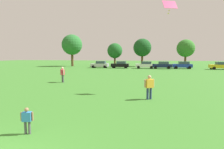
# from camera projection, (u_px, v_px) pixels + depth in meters

# --- Properties ---
(ground_plane) EXTENTS (160.00, 160.00, 0.00)m
(ground_plane) POSITION_uv_depth(u_px,v_px,m) (120.00, 72.00, 34.05)
(ground_plane) COLOR #387528
(child_kite_flyer) EXTENTS (0.49, 0.26, 1.05)m
(child_kite_flyer) POSITION_uv_depth(u_px,v_px,m) (27.00, 118.00, 7.19)
(child_kite_flyer) COLOR #4C4C51
(child_kite_flyer) RESTS_ON ground
(adult_bystander) EXTENTS (0.70, 0.56, 1.69)m
(adult_bystander) POSITION_uv_depth(u_px,v_px,m) (149.00, 85.00, 12.88)
(adult_bystander) COLOR navy
(adult_bystander) RESTS_ON ground
(bystander_near_trees) EXTENTS (0.63, 0.65, 1.76)m
(bystander_near_trees) POSITION_uv_depth(u_px,v_px,m) (63.00, 73.00, 21.11)
(bystander_near_trees) COLOR #4C4C51
(bystander_near_trees) RESTS_ON ground
(kite) EXTENTS (1.24, 0.87, 1.10)m
(kite) POSITION_uv_depth(u_px,v_px,m) (170.00, 5.00, 14.86)
(kite) COLOR #F24C8C
(parked_car_silver_0) EXTENTS (4.30, 2.02, 1.68)m
(parked_car_silver_0) POSITION_uv_depth(u_px,v_px,m) (100.00, 64.00, 46.18)
(parked_car_silver_0) COLOR silver
(parked_car_silver_0) RESTS_ON ground
(parked_car_black_1) EXTENTS (4.30, 2.02, 1.68)m
(parked_car_black_1) POSITION_uv_depth(u_px,v_px,m) (120.00, 65.00, 45.23)
(parked_car_black_1) COLOR black
(parked_car_black_1) RESTS_ON ground
(parked_car_white_2) EXTENTS (4.30, 2.02, 1.68)m
(parked_car_white_2) POSITION_uv_depth(u_px,v_px,m) (145.00, 65.00, 43.66)
(parked_car_white_2) COLOR white
(parked_car_white_2) RESTS_ON ground
(parked_car_navy_3) EXTENTS (4.30, 2.02, 1.68)m
(parked_car_navy_3) POSITION_uv_depth(u_px,v_px,m) (162.00, 65.00, 42.95)
(parked_car_navy_3) COLOR #141E4C
(parked_car_navy_3) RESTS_ON ground
(parked_car_blue_4) EXTENTS (4.30, 2.02, 1.68)m
(parked_car_blue_4) POSITION_uv_depth(u_px,v_px,m) (183.00, 65.00, 43.10)
(parked_car_blue_4) COLOR #1E38AD
(parked_car_blue_4) RESTS_ON ground
(parked_car_yellow_5) EXTENTS (4.30, 2.02, 1.68)m
(parked_car_yellow_5) POSITION_uv_depth(u_px,v_px,m) (220.00, 66.00, 40.68)
(parked_car_yellow_5) COLOR yellow
(parked_car_yellow_5) RESTS_ON ground
(tree_far_left) EXTENTS (5.76, 5.76, 8.98)m
(tree_far_left) POSITION_uv_depth(u_px,v_px,m) (72.00, 45.00, 52.84)
(tree_far_left) COLOR brown
(tree_far_left) RESTS_ON ground
(tree_left) EXTENTS (4.12, 4.12, 6.42)m
(tree_left) POSITION_uv_depth(u_px,v_px,m) (115.00, 51.00, 50.88)
(tree_left) COLOR brown
(tree_left) RESTS_ON ground
(tree_right) EXTENTS (4.96, 4.96, 7.72)m
(tree_right) POSITION_uv_depth(u_px,v_px,m) (142.00, 48.00, 51.63)
(tree_right) COLOR brown
(tree_right) RESTS_ON ground
(tree_far_right) EXTENTS (4.73, 4.73, 7.37)m
(tree_far_right) POSITION_uv_depth(u_px,v_px,m) (186.00, 48.00, 49.98)
(tree_far_right) COLOR brown
(tree_far_right) RESTS_ON ground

